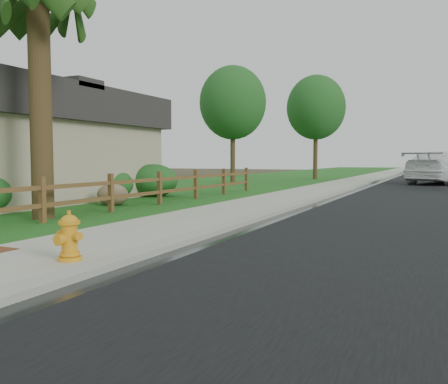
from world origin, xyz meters
The scene contains 15 objects.
ground centered at (0.00, 0.00, 0.00)m, with size 120.00×120.00×0.00m, color #352F1D.
road centered at (4.60, 35.00, 0.01)m, with size 8.00×90.00×0.02m, color black.
curb centered at (0.40, 35.00, 0.06)m, with size 0.40×90.00×0.12m, color gray.
wet_gutter centered at (0.75, 35.00, 0.02)m, with size 0.50×90.00×0.00m, color black.
sidewalk centered at (-0.90, 35.00, 0.05)m, with size 2.20×90.00×0.10m, color #9E9D8A.
grass_strip centered at (-2.80, 35.00, 0.03)m, with size 1.60×90.00×0.06m, color #185419.
lawn_near centered at (-8.00, 35.00, 0.02)m, with size 9.00×90.00×0.04m, color #185419.
ranch_fence centered at (-3.60, 6.40, 0.62)m, with size 0.12×16.92×1.10m.
fire_hydrant centered at (-0.10, -0.11, 0.42)m, with size 0.45×0.36×0.69m.
white_suv centered at (4.42, 26.00, 0.97)m, with size 2.66×6.56×1.90m, color white.
boulder centered at (-4.95, 6.98, 0.36)m, with size 1.07×0.80×0.71m, color brown.
shrub_c centered at (-6.50, 8.92, 0.56)m, with size 1.56×1.56×1.13m, color #1C4F1C.
shrub_d centered at (-5.80, 10.58, 0.65)m, with size 1.89×1.89×1.29m, color #1C4F1C.
tree_near_left centered at (-6.85, 20.59, 4.77)m, with size 3.91×3.91×6.93m.
tree_mid_left centered at (-3.90, 28.52, 5.13)m, with size 4.16×4.16×7.43m.
Camera 1 is at (4.54, -5.03, 1.49)m, focal length 38.00 mm.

